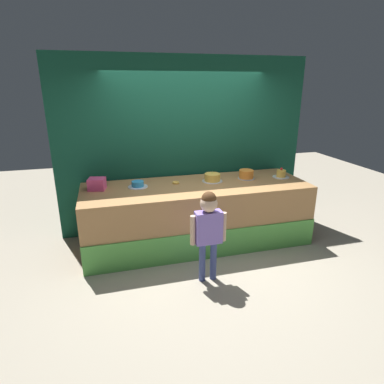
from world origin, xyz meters
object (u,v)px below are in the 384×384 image
(donut, at_px, (176,183))
(cake_far_right, at_px, (281,174))
(pink_box, at_px, (97,184))
(cake_center_left, at_px, (212,178))
(child_figure, at_px, (208,225))
(cake_center_right, at_px, (246,174))
(cake_far_left, at_px, (138,184))

(donut, bearing_deg, cake_far_right, -3.77)
(pink_box, relative_size, cake_center_left, 0.72)
(pink_box, bearing_deg, child_figure, -43.95)
(cake_center_left, distance_m, cake_far_right, 1.13)
(cake_center_left, height_order, cake_center_right, cake_center_left)
(cake_center_right, bearing_deg, cake_center_left, -179.41)
(donut, bearing_deg, cake_center_left, -3.75)
(child_figure, distance_m, donut, 1.22)
(child_figure, height_order, pink_box, child_figure)
(cake_center_left, bearing_deg, cake_far_left, 179.17)
(child_figure, bearing_deg, cake_center_left, 69.30)
(donut, height_order, cake_center_right, cake_center_right)
(donut, relative_size, cake_far_left, 0.38)
(pink_box, bearing_deg, cake_far_left, -3.06)
(child_figure, distance_m, pink_box, 1.75)
(pink_box, height_order, cake_center_right, pink_box)
(pink_box, xyz_separation_m, cake_center_right, (2.25, -0.04, -0.02))
(child_figure, relative_size, pink_box, 5.12)
(child_figure, distance_m, cake_far_right, 1.92)
(cake_far_left, bearing_deg, cake_center_right, -0.36)
(child_figure, relative_size, cake_center_right, 4.40)
(cake_center_right, height_order, cake_far_right, cake_far_right)
(donut, xyz_separation_m, cake_center_left, (0.56, -0.04, 0.04))
(pink_box, height_order, cake_center_left, same)
(cake_center_right, distance_m, cake_far_right, 0.57)
(child_figure, distance_m, cake_center_right, 1.55)
(cake_center_right, bearing_deg, pink_box, 178.96)
(cake_far_right, bearing_deg, child_figure, -145.25)
(cake_center_left, relative_size, cake_far_right, 1.19)
(donut, relative_size, cake_center_right, 0.41)
(cake_center_right, bearing_deg, cake_far_left, 179.64)
(donut, height_order, cake_far_right, cake_far_right)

